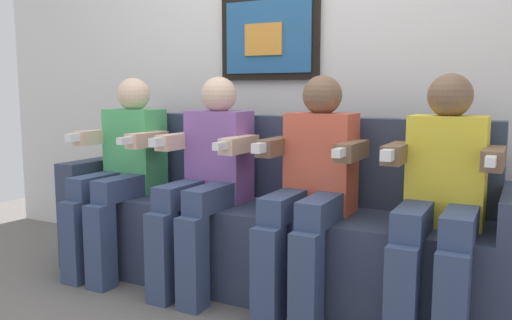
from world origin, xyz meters
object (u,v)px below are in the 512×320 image
at_px(person_leftmost, 121,167).
at_px(person_right_center, 312,183).
at_px(person_rightmost, 441,195).
at_px(person_left_center, 207,174).
at_px(couch, 272,229).

distance_m(person_leftmost, person_right_center, 1.16).
relative_size(person_leftmost, person_rightmost, 1.00).
xyz_separation_m(person_leftmost, person_left_center, (0.58, 0.00, 0.00)).
bearing_deg(person_left_center, person_right_center, 0.00).
relative_size(couch, person_rightmost, 2.22).
bearing_deg(couch, person_leftmost, -169.00).
bearing_deg(person_rightmost, person_left_center, 180.00).
xyz_separation_m(couch, person_rightmost, (0.87, -0.17, 0.29)).
height_order(couch, person_left_center, person_left_center).
relative_size(person_left_center, person_right_center, 1.00).
bearing_deg(person_right_center, person_leftmost, 180.00).
height_order(person_leftmost, person_right_center, same).
xyz_separation_m(person_leftmost, person_right_center, (1.16, 0.00, 0.00)).
distance_m(couch, person_leftmost, 0.93).
height_order(person_left_center, person_rightmost, same).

